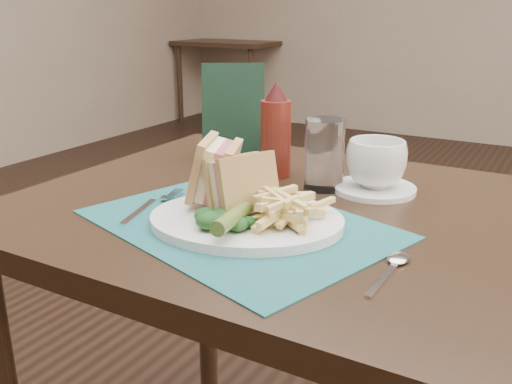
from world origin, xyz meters
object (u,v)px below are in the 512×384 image
plate (246,220)px  sandwich_half_b (235,180)px  table_bg_left (232,81)px  saucer (374,189)px  check_presenter (234,115)px  placemat (239,224)px  sandwich_half_a (202,170)px  coffee_cup (376,163)px  drinking_glass (324,154)px  ketchup_bottle (276,130)px

plate → sandwich_half_b: sandwich_half_b is taller
table_bg_left → saucer: (2.64, -3.70, 0.38)m
table_bg_left → sandwich_half_b: sandwich_half_b is taller
sandwich_half_b → check_presenter: (-0.18, 0.29, 0.04)m
placemat → sandwich_half_a: bearing=165.2°
coffee_cup → check_presenter: size_ratio=0.50×
sandwich_half_a → sandwich_half_b: sandwich_half_a is taller
table_bg_left → coffee_cup: 4.57m
sandwich_half_b → saucer: sandwich_half_b is taller
plate → drinking_glass: 0.24m
plate → saucer: bearing=48.2°
saucer → ketchup_bottle: bearing=-179.7°
plate → check_presenter: bearing=106.5°
table_bg_left → placemat: (2.51, -3.97, 0.38)m
plate → sandwich_half_a: size_ratio=2.78×
saucer → plate: bearing=-113.4°
ketchup_bottle → check_presenter: check_presenter is taller
table_bg_left → sandwich_half_b: 4.70m
placemat → drinking_glass: size_ratio=3.52×
drinking_glass → saucer: bearing=18.8°
placemat → saucer: (0.13, 0.27, 0.00)m
saucer → coffee_cup: bearing=0.0°
sandwich_half_a → plate: bearing=-35.2°
plate → coffee_cup: bearing=48.2°
plate → check_presenter: (-0.21, 0.30, 0.10)m
placemat → table_bg_left: bearing=122.3°
table_bg_left → saucer: bearing=-54.5°
sandwich_half_b → saucer: size_ratio=0.65×
sandwich_half_a → saucer: size_ratio=0.72×
coffee_cup → check_presenter: (-0.33, 0.04, 0.05)m
drinking_glass → placemat: bearing=-99.7°
sandwich_half_a → saucer: (0.21, 0.24, -0.07)m
plate → drinking_glass: bearing=65.2°
placemat → ketchup_bottle: ketchup_bottle is taller
table_bg_left → sandwich_half_a: sandwich_half_a is taller
sandwich_half_b → coffee_cup: (0.14, 0.25, -0.01)m
sandwich_half_a → ketchup_bottle: (0.01, 0.24, 0.02)m
sandwich_half_b → saucer: 0.30m
coffee_cup → ketchup_bottle: 0.21m
sandwich_half_a → check_presenter: bearing=90.0°
plate → check_presenter: 0.38m
placemat → sandwich_half_b: (-0.01, 0.01, 0.07)m
sandwich_half_b → saucer: (0.14, 0.25, -0.06)m
ketchup_bottle → check_presenter: (-0.12, 0.04, 0.01)m
placemat → sandwich_half_a: (-0.08, 0.02, 0.07)m
drinking_glass → plate: bearing=-96.4°
coffee_cup → check_presenter: 0.33m
sandwich_half_b → coffee_cup: size_ratio=0.89×
placemat → saucer: 0.29m
placemat → sandwich_half_a: sandwich_half_a is taller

